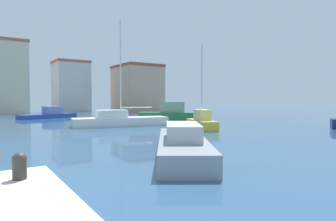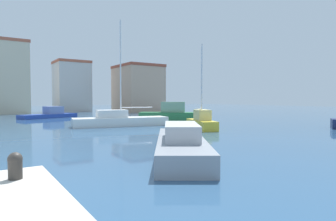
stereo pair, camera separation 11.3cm
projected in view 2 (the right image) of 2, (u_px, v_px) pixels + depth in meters
name	position (u px, v px, depth m)	size (l,w,h in m)	color
water	(129.00, 122.00, 30.55)	(160.00, 160.00, 0.00)	#2D5175
mooring_bollard	(15.00, 165.00, 5.50)	(0.27, 0.27, 0.52)	#38332D
sailboat_yellow_inner_mooring	(202.00, 122.00, 23.44)	(2.67, 4.49, 6.92)	gold
motorboat_green_distant_east	(170.00, 115.00, 31.95)	(6.36, 5.72, 2.14)	#28703D
motorboat_grey_far_right	(181.00, 144.00, 12.58)	(6.09, 7.77, 1.43)	gray
sailboat_white_far_left	(120.00, 120.00, 26.17)	(8.78, 3.81, 9.59)	white
motorboat_blue_behind_lamppost	(50.00, 114.00, 37.41)	(7.60, 4.57, 1.49)	#233D93
yacht_club	(72.00, 86.00, 56.03)	(6.18, 6.39, 9.78)	beige
harbor_office	(138.00, 88.00, 55.93)	(7.42, 9.14, 8.97)	tan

